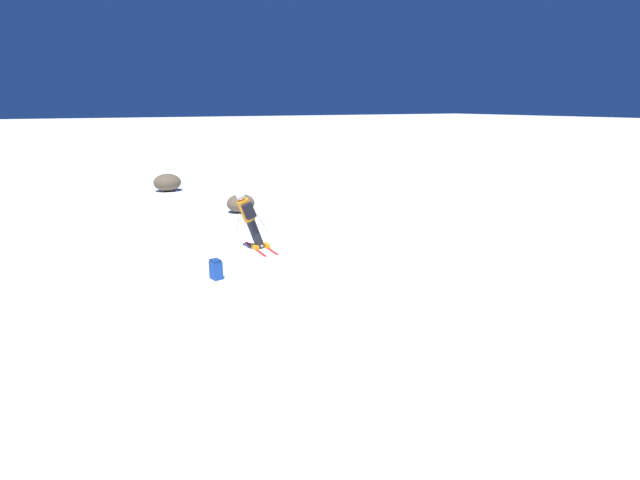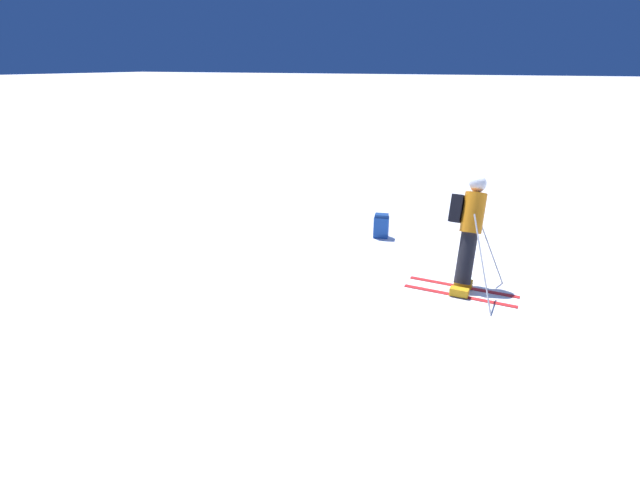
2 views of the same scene
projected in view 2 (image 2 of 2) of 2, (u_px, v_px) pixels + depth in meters
ground_plane at (473, 264)px, 8.97m from camera, size 300.00×300.00×0.00m
skier at (469, 226)px, 7.87m from camera, size 1.39×1.75×1.81m
spare_backpack at (381, 226)px, 10.29m from camera, size 0.28×0.34×0.50m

